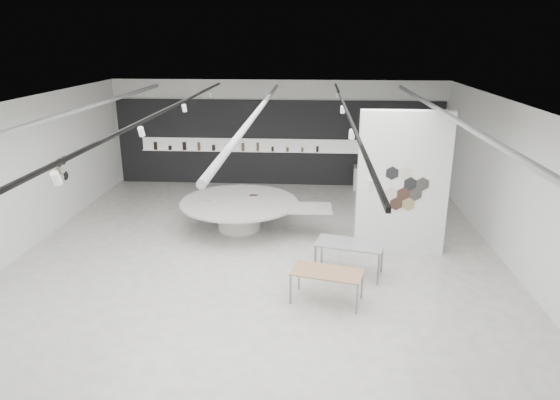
# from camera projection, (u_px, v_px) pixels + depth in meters

# --- Properties ---
(room) EXTENTS (12.02, 14.02, 3.82)m
(room) POSITION_uv_depth(u_px,v_px,m) (252.00, 182.00, 11.46)
(room) COLOR beige
(room) RESTS_ON ground
(back_wall_display) EXTENTS (11.80, 0.27, 3.10)m
(back_wall_display) POSITION_uv_depth(u_px,v_px,m) (276.00, 143.00, 18.20)
(back_wall_display) COLOR black
(back_wall_display) RESTS_ON ground
(partition_column) EXTENTS (2.20, 0.38, 3.60)m
(partition_column) POSITION_uv_depth(u_px,v_px,m) (402.00, 184.00, 12.26)
(partition_column) COLOR white
(partition_column) RESTS_ON ground
(display_island) EXTENTS (4.31, 3.42, 0.85)m
(display_island) POSITION_uv_depth(u_px,v_px,m) (242.00, 211.00, 14.11)
(display_island) COLOR white
(display_island) RESTS_ON ground
(sample_table_wood) EXTENTS (1.57, 1.04, 0.67)m
(sample_table_wood) POSITION_uv_depth(u_px,v_px,m) (327.00, 274.00, 10.21)
(sample_table_wood) COLOR #9F7552
(sample_table_wood) RESTS_ON ground
(sample_table_stone) EXTENTS (1.65, 1.10, 0.78)m
(sample_table_stone) POSITION_uv_depth(u_px,v_px,m) (349.00, 246.00, 11.36)
(sample_table_stone) COLOR gray
(sample_table_stone) RESTS_ON ground
(kitchen_counter) EXTENTS (1.49, 0.64, 1.16)m
(kitchen_counter) POSITION_uv_depth(u_px,v_px,m) (374.00, 178.00, 17.92)
(kitchen_counter) COLOR white
(kitchen_counter) RESTS_ON ground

